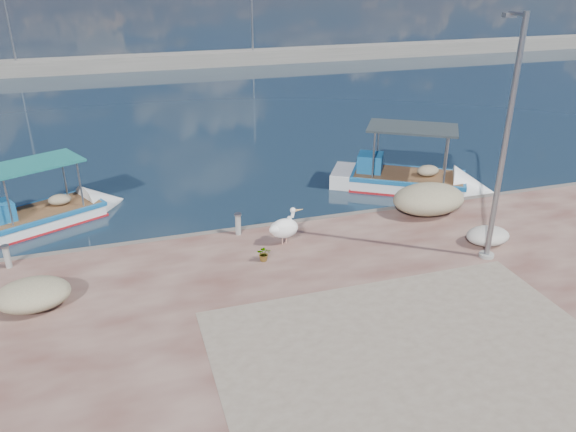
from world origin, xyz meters
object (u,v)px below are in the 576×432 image
Objects in this scene: pelican at (285,228)px; bollard_near at (238,223)px; boat_left at (42,219)px; boat_right at (406,183)px; lamp_post at (503,152)px.

pelican reaches higher than bollard_near.
pelican is (7.59, -4.99, 0.83)m from boat_left.
boat_right is at bearing 21.86° from bollard_near.
bollard_near is (-1.26, 1.07, -0.15)m from pelican.
bollard_near is (-6.81, 3.72, -2.90)m from lamp_post.
pelican is 1.66m from bollard_near.
boat_left is at bearing -151.44° from boat_right.
pelican is at bearing -40.41° from bollard_near.
boat_left is 0.83× the size of lamp_post.
lamp_post reaches higher than pelican.
lamp_post is at bearing -40.93° from pelican.
boat_right is 8.46m from bollard_near.
lamp_post is at bearing -66.76° from boat_right.
boat_right is 8.87× the size of bollard_near.
boat_right reaches higher than bollard_near.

